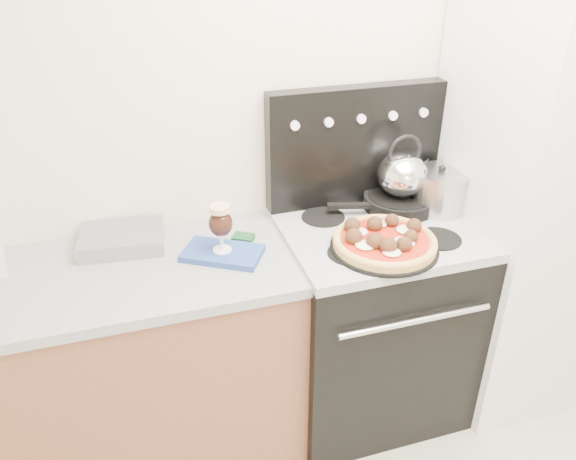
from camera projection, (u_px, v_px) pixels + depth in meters
name	position (u px, v px, depth m)	size (l,w,h in m)	color
room_shell	(519.00, 283.00, 1.33)	(3.52, 3.01, 2.52)	beige
base_cabinet	(111.00, 374.00, 2.21)	(1.45, 0.60, 0.86)	brown
countertop	(91.00, 279.00, 2.00)	(1.48, 0.63, 0.04)	#979799
stove_body	(370.00, 323.00, 2.48)	(0.76, 0.65, 0.88)	black
cooktop	(378.00, 232.00, 2.25)	(0.76, 0.65, 0.04)	#ADADB2
backguard	(355.00, 146.00, 2.35)	(0.76, 0.08, 0.50)	black
fridge	(531.00, 201.00, 2.39)	(0.64, 0.68, 1.90)	silver
foil_sheet	(122.00, 239.00, 2.14)	(0.31, 0.23, 0.06)	#B7B4CF
oven_mitt	(223.00, 253.00, 2.09)	(0.29, 0.17, 0.02)	#28428F
beer_glass	(221.00, 228.00, 2.04)	(0.09, 0.09, 0.19)	black
pizza_pan	(384.00, 247.00, 2.10)	(0.40, 0.40, 0.01)	black
pizza	(385.00, 239.00, 2.08)	(0.38, 0.38, 0.05)	gold
skillet	(399.00, 202.00, 2.39)	(0.30, 0.30, 0.05)	black
tea_kettle	(403.00, 171.00, 2.32)	(0.21, 0.21, 0.23)	white
stock_pot	(439.00, 192.00, 2.35)	(0.23, 0.23, 0.16)	#B5B4B7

